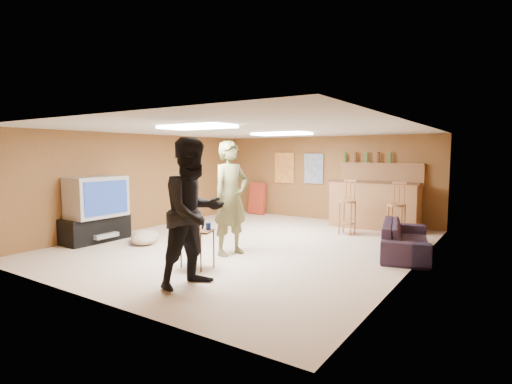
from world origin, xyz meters
The scene contains 32 objects.
ground centered at (0.00, 0.00, 0.00)m, with size 7.00×7.00×0.00m, color #CAB09A.
ceiling centered at (0.00, 0.00, 2.20)m, with size 6.00×7.00×0.02m, color silver.
wall_back centered at (0.00, 3.50, 1.10)m, with size 6.00×0.02×2.20m, color brown.
wall_front centered at (0.00, -3.50, 1.10)m, with size 6.00×0.02×2.20m, color brown.
wall_left centered at (-3.00, 0.00, 1.10)m, with size 0.02×7.00×2.20m, color brown.
wall_right centered at (3.00, 0.00, 1.10)m, with size 0.02×7.00×2.20m, color brown.
tv_stand centered at (-2.72, -1.50, 0.25)m, with size 0.55×1.30×0.50m, color black.
dvd_box centered at (-2.50, -1.50, 0.15)m, with size 0.35×0.50×0.08m, color #B2B2B7.
tv_body centered at (-2.65, -1.50, 0.90)m, with size 0.60×1.10×0.80m, color #B2B2B7.
tv_screen centered at (-2.34, -1.50, 0.90)m, with size 0.02×0.95×0.65m, color navy.
bar_counter centered at (1.50, 2.95, 0.55)m, with size 2.00×0.60×1.10m, color brown.
bar_lip centered at (1.50, 2.70, 1.10)m, with size 2.10×0.12×0.05m, color #3D2413.
bar_shelf centered at (1.50, 3.40, 1.50)m, with size 2.00×0.18×0.05m, color brown.
bar_backing centered at (1.50, 3.42, 1.20)m, with size 2.00×0.14×0.60m, color brown.
poster_left centered at (-1.20, 3.46, 1.35)m, with size 0.60×0.03×0.85m, color #BF3F26.
poster_right centered at (-0.30, 3.46, 1.35)m, with size 0.55×0.03×0.80m, color #334C99.
folding_chair_stack centered at (-2.00, 3.30, 0.45)m, with size 0.50×0.14×0.90m, color #A9311F.
ceiling_panel_front centered at (0.00, -1.50, 2.17)m, with size 1.20×0.60×0.04m, color white.
ceiling_panel_back centered at (0.00, 1.20, 2.17)m, with size 1.20×0.60×0.04m, color white.
person_olive centered at (0.16, -0.83, 0.98)m, with size 0.72×0.47×1.97m, color brown.
person_black centered at (0.76, -2.43, 0.98)m, with size 0.95×0.74×1.96m, color black.
sofa centered at (2.70, 0.84, 0.28)m, with size 1.92×0.75×0.56m, color black.
tray_table centered at (0.23, -1.78, 0.29)m, with size 0.45×0.36×0.59m, color #3D2413.
cup_red_near centered at (0.13, -1.72, 0.65)m, with size 0.09×0.09×0.12m, color #B70E0C.
cup_red_far centered at (0.32, -1.88, 0.64)m, with size 0.08×0.08×0.11m, color #B70E0C.
cup_blue centered at (0.36, -1.68, 0.64)m, with size 0.08×0.08×0.11m, color navy.
bar_stool_left centered at (1.22, 1.94, 0.61)m, with size 0.39×0.39×1.22m, color brown, non-canonical shape.
bar_stool_right centered at (2.27, 1.91, 0.55)m, with size 0.35×0.35×1.11m, color brown, non-canonical shape.
cushion_near_tv centered at (-1.85, -1.00, 0.12)m, with size 0.55×0.55×0.25m, color tan.
cushion_mid centered at (-1.35, -0.19, 0.10)m, with size 0.46×0.46×0.21m, color tan.
cushion_far centered at (-1.68, -1.18, 0.11)m, with size 0.48×0.48×0.22m, color tan.
bottle_row centered at (1.16, 3.38, 1.65)m, with size 1.20×0.08×0.26m, color #3F7233, non-canonical shape.
Camera 1 is at (4.29, -6.30, 1.76)m, focal length 28.00 mm.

